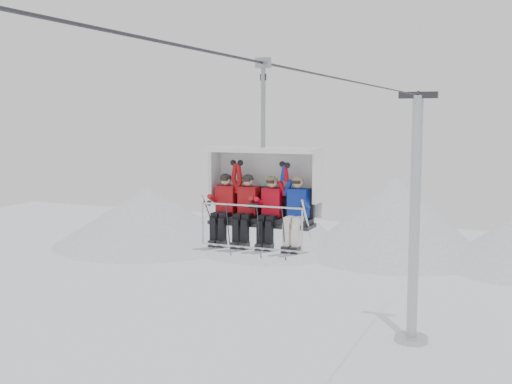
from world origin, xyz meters
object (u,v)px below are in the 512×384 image
at_px(chairlift_carrier, 265,184).
at_px(skier_far_left, 224,205).
at_px(skier_center_left, 247,207).
at_px(skier_center_right, 271,208).
at_px(skier_far_right, 297,210).
at_px(lift_tower_right, 414,237).

bearing_deg(chairlift_carrier, skier_far_left, -160.28).
bearing_deg(skier_far_left, chairlift_carrier, 19.72).
height_order(skier_far_left, skier_center_left, same).
distance_m(skier_far_left, skier_center_right, 1.09).
distance_m(chairlift_carrier, skier_center_right, 0.62).
height_order(skier_far_left, skier_center_right, skier_far_left).
distance_m(skier_center_right, skier_far_right, 0.59).
distance_m(skier_center_left, skier_center_right, 0.56).
bearing_deg(lift_tower_right, chairlift_carrier, -90.00).
bearing_deg(skier_far_left, skier_far_right, 0.00).
bearing_deg(skier_center_right, skier_center_left, 179.78).
relative_size(skier_center_right, skier_far_right, 1.00).
bearing_deg(lift_tower_right, skier_center_left, -90.82).
bearing_deg(skier_far_left, lift_tower_right, 87.77).
bearing_deg(skier_far_left, skier_center_left, 0.00).
distance_m(skier_far_left, skier_far_right, 1.68).
bearing_deg(skier_center_right, lift_tower_right, 90.65).
distance_m(lift_tower_right, skier_far_left, 22.24).
height_order(skier_far_left, skier_far_right, same).
bearing_deg(chairlift_carrier, skier_far_right, -20.06).
height_order(lift_tower_right, skier_center_right, lift_tower_right).
xyz_separation_m(skier_center_left, skier_far_right, (1.14, 0.00, 0.00)).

